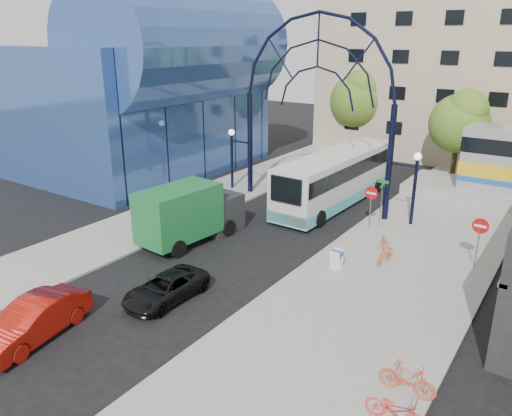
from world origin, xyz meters
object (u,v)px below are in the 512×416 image
Objects in this scene: bike_far_a at (396,410)px; city_bus at (337,177)px; green_truck at (191,213)px; sandwich_board at (337,257)px; street_name_sign at (382,193)px; red_sedan at (34,320)px; tree_north_a at (461,120)px; bike_near_b at (385,253)px; gateway_arch at (317,72)px; black_suv at (166,288)px; do_not_enter_sign at (480,231)px; bike_near_a at (384,241)px; stop_sign at (371,197)px; tree_north_b at (359,98)px; bike_far_b at (408,379)px.

city_bus is at bearing 29.05° from bike_far_a.
sandwich_board is at bearing 11.99° from green_truck.
street_name_sign is 19.14m from red_sedan.
bike_near_b is at bearing -86.40° from tree_north_a.
red_sedan is 2.46× the size of bike_far_a.
bike_far_a is (6.20, -14.81, -1.52)m from street_name_sign.
gateway_arch reaches higher than black_suv.
do_not_enter_sign is at bearing -19.99° from gateway_arch.
black_suv is 0.88× the size of red_sedan.
red_sedan reaches higher than bike_far_a.
gateway_arch is at bearing 33.65° from bike_far_a.
gateway_arch is 20.93m from red_sedan.
bike_near_a is 12.77m from bike_far_a.
red_sedan is 15.87m from bike_near_b.
do_not_enter_sign is 1.51× the size of bike_near_a.
black_suv reaches higher than sandwich_board.
tree_north_a is (0.52, 19.95, 3.86)m from sandwich_board.
green_truck is at bearing -156.24° from bike_near_b.
tree_north_a is at bearing 70.08° from bike_near_a.
green_truck is at bearing 61.35° from bike_far_a.
sandwich_board is 8.11m from black_suv.
green_truck is (-2.64, -9.00, -6.96)m from gateway_arch.
red_sedan is (-2.26, -20.75, -1.03)m from city_bus.
stop_sign reaches higher than black_suv.
tree_north_b is at bearing 23.95° from bike_far_a.
tree_north_a reaches higher than bike_far_b.
bike_near_b is at bearing 20.59° from bike_far_a.
city_bus is 2.74× the size of red_sedan.
sandwich_board is 0.62× the size of bike_near_b.
tree_north_b reaches higher than bike_far_a.
bike_near_b is at bearing 22.30° from green_truck.
green_truck is 10.38m from bike_near_a.
bike_near_b is (0.66, -1.59, 0.05)m from bike_near_a.
tree_north_a is at bearing 86.04° from street_name_sign.
gateway_arch is 3.39× the size of black_suv.
city_bus is (-9.96, 5.36, -0.20)m from do_not_enter_sign.
tree_north_a reaches higher than do_not_enter_sign.
bike_near_a is (1.39, -2.97, -1.58)m from street_name_sign.
tree_north_a is 12.06m from city_bus.
tree_north_a is at bearing 88.50° from sandwich_board.
tree_north_a is at bearing 62.83° from gateway_arch.
tree_north_a reaches higher than stop_sign.
bike_near_a is at bearing 31.86° from green_truck.
sandwich_board is 2.64m from bike_near_b.
sandwich_board is at bearing -126.79° from bike_near_a.
black_suv reaches higher than bike_far_a.
gateway_arch reaches higher than tree_north_b.
bike_near_a is (9.24, 4.62, -1.04)m from green_truck.
city_bus reaches higher than sandwich_board.
street_name_sign is 5.23m from bike_near_b.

